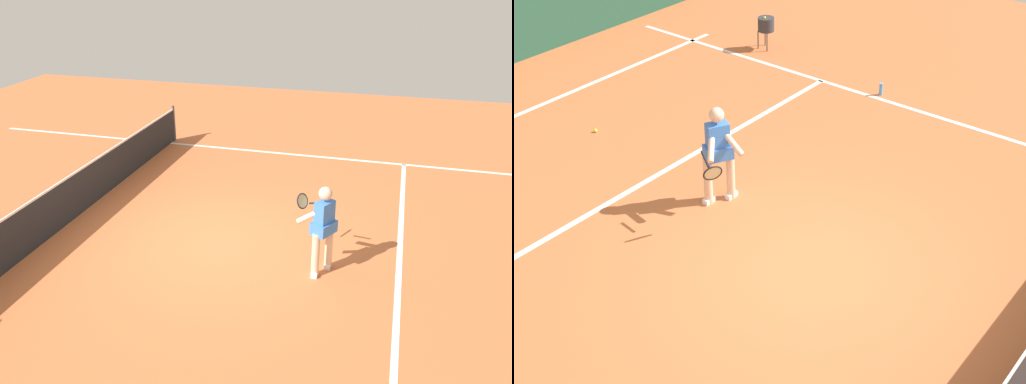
# 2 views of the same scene
# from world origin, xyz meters

# --- Properties ---
(ground_plane) EXTENTS (24.36, 24.36, 0.00)m
(ground_plane) POSITION_xyz_m (0.00, 0.00, 0.00)
(ground_plane) COLOR #C66638
(service_line_marking) EXTENTS (9.99, 0.10, 0.01)m
(service_line_marking) POSITION_xyz_m (0.00, -3.31, 0.00)
(service_line_marking) COLOR white
(service_line_marking) RESTS_ON ground
(sideline_left_marking) EXTENTS (0.10, 16.74, 0.01)m
(sideline_left_marking) POSITION_xyz_m (-4.99, 0.00, 0.00)
(sideline_left_marking) COLOR white
(sideline_left_marking) RESTS_ON ground
(tennis_player) EXTENTS (1.05, 0.81, 1.55)m
(tennis_player) POSITION_xyz_m (-0.45, -2.03, 0.85)
(tennis_player) COLOR beige
(tennis_player) RESTS_ON ground
(tennis_ball_mid) EXTENTS (0.07, 0.07, 0.07)m
(tennis_ball_mid) POSITION_xyz_m (-0.73, -5.21, 0.03)
(tennis_ball_mid) COLOR #D1E533
(tennis_ball_mid) RESTS_ON ground
(ball_hopper) EXTENTS (0.36, 0.36, 0.74)m
(ball_hopper) POSITION_xyz_m (-5.67, -5.28, 0.55)
(ball_hopper) COLOR #333338
(ball_hopper) RESTS_ON ground
(water_bottle) EXTENTS (0.07, 0.07, 0.24)m
(water_bottle) POSITION_xyz_m (-5.17, -2.04, 0.12)
(water_bottle) COLOR #4C9EE5
(water_bottle) RESTS_ON ground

